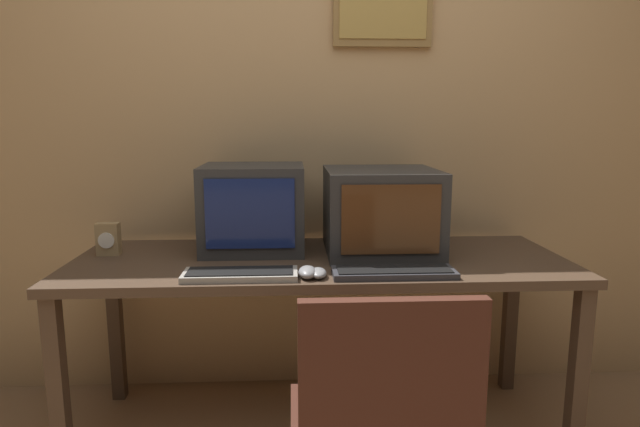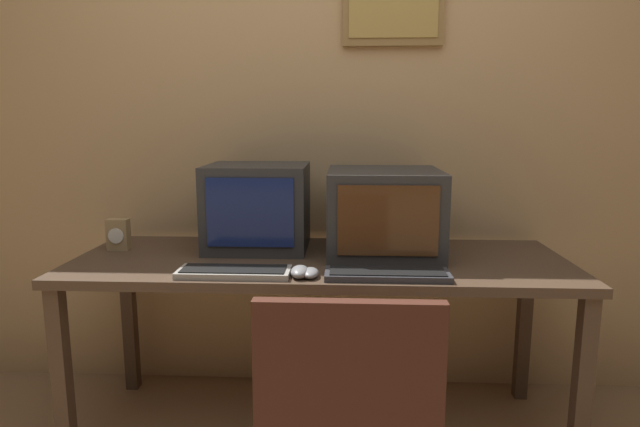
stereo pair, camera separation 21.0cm
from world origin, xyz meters
TOP-DOWN VIEW (x-y plane):
  - wall_back at (0.00, 1.52)m, footprint 8.00×0.08m
  - desk at (0.00, 1.06)m, footprint 1.95×0.71m
  - monitor_left at (-0.27, 1.21)m, footprint 0.42×0.38m
  - monitor_right at (0.26, 1.15)m, footprint 0.45×0.47m
  - keyboard_main at (-0.29, 0.80)m, footprint 0.40×0.14m
  - keyboard_side at (0.25, 0.79)m, footprint 0.43×0.14m
  - mouse_near_keyboard at (-0.02, 0.79)m, footprint 0.06×0.10m
  - mouse_far_corner at (-0.06, 0.79)m, footprint 0.06×0.11m
  - desk_clock at (-0.86, 1.14)m, footprint 0.09×0.05m

SIDE VIEW (x-z plane):
  - desk at x=0.00m, z-range 0.30..1.04m
  - keyboard_main at x=-0.29m, z-range 0.75..0.77m
  - keyboard_side at x=0.25m, z-range 0.75..0.77m
  - mouse_near_keyboard at x=-0.02m, z-range 0.75..0.78m
  - mouse_far_corner at x=-0.06m, z-range 0.75..0.79m
  - desk_clock at x=-0.86m, z-range 0.75..0.88m
  - monitor_right at x=0.26m, z-range 0.75..1.09m
  - monitor_left at x=-0.27m, z-range 0.75..1.10m
  - wall_back at x=0.00m, z-range 0.00..2.60m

